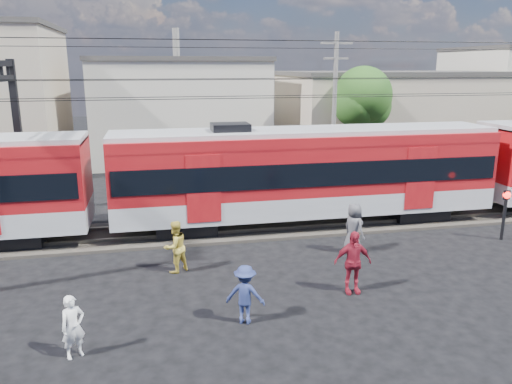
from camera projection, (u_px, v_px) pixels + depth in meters
ground at (314, 319)px, 13.59m from camera, size 120.00×120.00×0.00m
track_bed at (255, 227)px, 21.16m from camera, size 70.00×3.40×0.12m
rail_near at (259, 230)px, 20.42m from camera, size 70.00×0.12×0.12m
rail_far at (251, 219)px, 21.85m from camera, size 70.00×0.12×0.12m
commuter_train at (311, 171)px, 21.07m from camera, size 50.30×3.08×4.17m
catenary at (23, 110)px, 18.19m from camera, size 70.00×9.30×7.52m
building_midwest at (178, 107)px, 37.91m from camera, size 12.24×12.24×7.30m
building_mideast at (391, 113)px, 38.37m from camera, size 16.32×10.20×6.30m
utility_pole_mid at (334, 106)px, 27.90m from camera, size 1.80×0.24×8.50m
tree_near at (365, 99)px, 31.43m from camera, size 3.82×3.64×6.72m
pedestrian_a at (73, 327)px, 11.67m from camera, size 0.67×0.60×1.55m
pedestrian_b at (175, 247)px, 16.53m from camera, size 1.08×1.03×1.76m
pedestrian_c at (245, 294)px, 13.24m from camera, size 1.20×0.96×1.63m
pedestrian_d at (353, 262)px, 14.98m from camera, size 1.18×0.56×1.95m
pedestrian_e at (354, 228)px, 18.24m from camera, size 0.88×1.07×1.87m
crossing_signal at (505, 206)px, 19.47m from camera, size 0.29×0.29×2.02m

